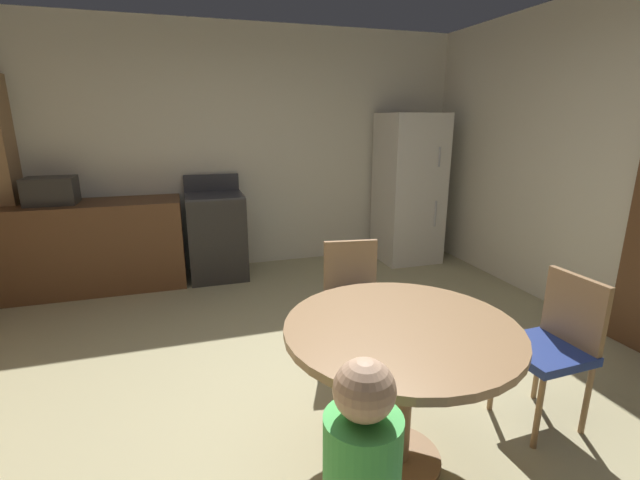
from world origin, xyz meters
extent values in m
plane|color=tan|center=(0.00, 0.00, 0.00)|extent=(14.00, 14.00, 0.00)
cube|color=silver|center=(0.00, 3.00, 1.35)|extent=(5.66, 0.12, 2.70)
cube|color=brown|center=(-1.57, 2.60, 0.45)|extent=(1.92, 0.60, 0.90)
cube|color=#2D2B28|center=(-0.26, 2.60, 0.45)|extent=(0.60, 0.60, 0.90)
cube|color=#38383D|center=(-0.26, 2.60, 0.91)|extent=(0.60, 0.60, 0.02)
cube|color=#38383D|center=(-0.26, 2.88, 1.01)|extent=(0.60, 0.04, 0.18)
cube|color=silver|center=(2.03, 2.55, 0.88)|extent=(0.68, 0.66, 1.76)
cylinder|color=#B2B2B7|center=(2.21, 2.21, 1.28)|extent=(0.02, 0.02, 0.22)
cylinder|color=#B2B2B7|center=(2.21, 2.21, 0.63)|extent=(0.02, 0.02, 0.30)
cube|color=#2D2B28|center=(-1.78, 2.60, 1.03)|extent=(0.44, 0.32, 0.26)
cylinder|color=#9E754C|center=(0.36, -0.47, 0.01)|extent=(0.47, 0.47, 0.03)
cylinder|color=#9E754C|center=(0.36, -0.47, 0.36)|extent=(0.14, 0.14, 0.72)
cylinder|color=#9E754C|center=(0.36, -0.47, 0.74)|extent=(1.11, 1.11, 0.04)
cylinder|color=#9E754C|center=(1.11, -0.61, 0.21)|extent=(0.03, 0.03, 0.43)
cylinder|color=#9E754C|center=(1.10, -0.27, 0.21)|extent=(0.03, 0.03, 0.43)
cylinder|color=#9E754C|center=(1.45, -0.60, 0.21)|extent=(0.03, 0.03, 0.43)
cylinder|color=#9E754C|center=(1.44, -0.26, 0.21)|extent=(0.03, 0.03, 0.43)
cube|color=navy|center=(1.28, -0.43, 0.45)|extent=(0.41, 0.41, 0.05)
cube|color=#9E754C|center=(1.45, -0.43, 0.66)|extent=(0.05, 0.38, 0.42)
cylinder|color=#9E754C|center=(0.64, 0.24, 0.21)|extent=(0.03, 0.03, 0.43)
cylinder|color=#9E754C|center=(0.31, 0.29, 0.21)|extent=(0.03, 0.03, 0.43)
cylinder|color=#9E754C|center=(0.69, 0.58, 0.21)|extent=(0.03, 0.03, 0.43)
cylinder|color=#9E754C|center=(0.36, 0.63, 0.21)|extent=(0.03, 0.03, 0.43)
cube|color=navy|center=(0.50, 0.44, 0.45)|extent=(0.46, 0.46, 0.05)
cube|color=#9E754C|center=(0.53, 0.61, 0.66)|extent=(0.38, 0.09, 0.42)
sphere|color=#D6A884|center=(-0.15, -1.21, 1.00)|extent=(0.17, 0.17, 0.17)
camera|label=1|loc=(-0.56, -2.13, 1.69)|focal=24.52mm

